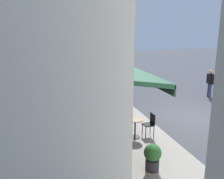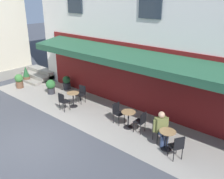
% 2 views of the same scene
% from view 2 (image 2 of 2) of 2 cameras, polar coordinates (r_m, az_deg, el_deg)
% --- Properties ---
extents(ground_plane, '(70.00, 70.00, 0.00)m').
position_cam_2_polar(ground_plane, '(10.20, -17.13, -11.58)').
color(ground_plane, '#42444C').
extents(sidewalk_cafe_terrace, '(20.50, 3.20, 0.01)m').
position_cam_2_polar(sidewalk_cafe_terrace, '(10.28, 9.91, -10.59)').
color(sidewalk_cafe_terrace, gray).
rests_on(sidewalk_cafe_terrace, ground_plane).
extents(back_alley_steps, '(2.40, 1.75, 0.60)m').
position_cam_2_polar(back_alley_steps, '(17.47, -16.34, 3.25)').
color(back_alley_steps, gray).
rests_on(back_alley_steps, ground_plane).
extents(cafe_table_near_entrance, '(0.60, 0.60, 0.75)m').
position_cam_2_polar(cafe_table_near_entrance, '(12.61, -8.84, -1.82)').
color(cafe_table_near_entrance, black).
rests_on(cafe_table_near_entrance, ground_plane).
extents(cafe_chair_black_facing_street, '(0.40, 0.40, 0.91)m').
position_cam_2_polar(cafe_chair_black_facing_street, '(12.22, -11.08, -2.44)').
color(cafe_chair_black_facing_street, black).
rests_on(cafe_chair_black_facing_street, ground_plane).
extents(cafe_chair_black_kerbside, '(0.45, 0.45, 0.91)m').
position_cam_2_polar(cafe_chair_black_kerbside, '(13.02, -6.99, -0.70)').
color(cafe_chair_black_kerbside, black).
rests_on(cafe_chair_black_kerbside, ground_plane).
extents(cafe_table_streetside, '(0.60, 0.60, 0.75)m').
position_cam_2_polar(cafe_table_streetside, '(10.56, 3.74, -6.33)').
color(cafe_table_streetside, black).
rests_on(cafe_table_streetside, ground_plane).
extents(cafe_chair_black_by_window, '(0.42, 0.42, 0.91)m').
position_cam_2_polar(cafe_chair_black_by_window, '(10.24, 6.68, -7.02)').
color(cafe_chair_black_by_window, black).
rests_on(cafe_chair_black_by_window, ground_plane).
extents(cafe_chair_black_back_row, '(0.43, 0.43, 0.91)m').
position_cam_2_polar(cafe_chair_black_back_row, '(10.92, 1.27, -4.99)').
color(cafe_chair_black_back_row, black).
rests_on(cafe_chair_black_back_row, ground_plane).
extents(cafe_table_far_end, '(0.60, 0.60, 0.75)m').
position_cam_2_polar(cafe_table_far_end, '(9.39, 12.43, -10.60)').
color(cafe_table_far_end, black).
rests_on(cafe_table_far_end, ground_plane).
extents(cafe_chair_black_near_door, '(0.54, 0.54, 0.91)m').
position_cam_2_polar(cafe_chair_black_near_door, '(8.93, 14.62, -12.22)').
color(cafe_chair_black_near_door, black).
rests_on(cafe_chair_black_near_door, ground_plane).
extents(cafe_chair_black_corner_right, '(0.55, 0.55, 0.91)m').
position_cam_2_polar(cafe_chair_black_corner_right, '(9.83, 10.55, -8.55)').
color(cafe_chair_black_corner_right, black).
rests_on(cafe_chair_black_corner_right, ground_plane).
extents(seated_patron_in_olive, '(0.63, 0.61, 1.29)m').
position_cam_2_polar(seated_patron_in_olive, '(9.60, 11.24, -8.37)').
color(seated_patron_in_olive, navy).
rests_on(seated_patron_in_olive, ground_plane).
extents(potted_plant_under_sign, '(0.47, 0.47, 0.78)m').
position_cam_2_polar(potted_plant_under_sign, '(15.10, -10.28, 1.55)').
color(potted_plant_under_sign, '#2D2D33').
rests_on(potted_plant_under_sign, ground_plane).
extents(potted_plant_entrance_right, '(0.50, 0.50, 0.85)m').
position_cam_2_polar(potted_plant_entrance_right, '(16.00, -20.38, 1.91)').
color(potted_plant_entrance_right, brown).
rests_on(potted_plant_entrance_right, ground_plane).
extents(potted_plant_entrance_left, '(0.53, 0.53, 0.83)m').
position_cam_2_polar(potted_plant_entrance_left, '(14.52, -13.76, 0.77)').
color(potted_plant_entrance_left, '#2D2D33').
rests_on(potted_plant_entrance_left, ground_plane).
extents(potted_plant_by_steps, '(0.43, 0.43, 1.00)m').
position_cam_2_polar(potted_plant_by_steps, '(17.03, -18.96, 3.35)').
color(potted_plant_by_steps, brown).
rests_on(potted_plant_by_steps, ground_plane).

